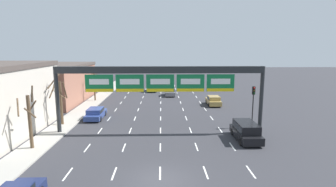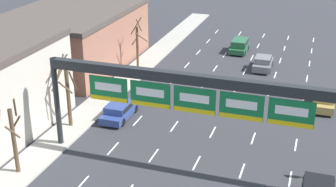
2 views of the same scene
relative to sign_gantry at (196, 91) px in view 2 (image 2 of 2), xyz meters
The scene contains 10 objects.
lane_dashes 6.74m from the sign_gantry, 90.00° to the left, with size 13.32×67.00×0.01m.
sign_gantry is the anchor object (origin of this frame).
building_far 25.68m from the sign_gantry, 137.63° to the left, with size 11.76×17.09×6.32m.
car_grey 22.69m from the sign_gantry, 85.48° to the left, with size 1.85×4.07×1.52m.
suv_green 27.94m from the sign_gantry, 93.85° to the left, with size 1.91×4.09×1.60m.
car_blue 11.36m from the sign_gantry, 145.02° to the left, with size 1.93×4.68×1.40m.
car_gold 16.69m from the sign_gantry, 58.29° to the left, with size 1.90×4.26×1.49m.
tree_bare_closest 20.89m from the sign_gantry, 122.83° to the left, with size 1.97×1.96×5.73m.
tree_bare_second 12.27m from the sign_gantry, 165.52° to the left, with size 1.98×2.13×6.00m.
tree_bare_third 12.64m from the sign_gantry, 158.52° to the right, with size 1.82×1.76×5.61m.
Camera 2 is at (7.26, -17.22, 17.80)m, focal length 50.00 mm.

